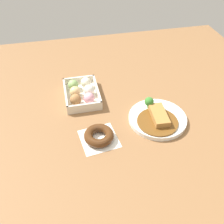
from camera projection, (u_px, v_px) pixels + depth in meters
The scene contains 4 objects.
ground_plane at pixel (123, 122), 1.03m from camera, with size 1.60×1.60×0.00m, color brown.
curry_plate at pixel (157, 118), 1.02m from camera, with size 0.23×0.23×0.07m.
donut_box at pixel (82, 93), 1.13m from camera, with size 0.21×0.15×0.06m.
chocolate_ring_donut at pixel (99, 136), 0.95m from camera, with size 0.15×0.15×0.03m.
Camera 1 is at (0.71, -0.20, 0.71)m, focal length 41.10 mm.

